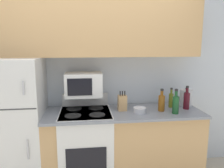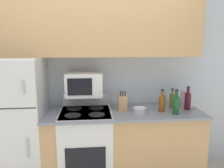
# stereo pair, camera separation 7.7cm
# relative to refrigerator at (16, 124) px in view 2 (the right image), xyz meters

# --- Properties ---
(wall_back) EXTENTS (8.00, 0.05, 2.55)m
(wall_back) POSITION_rel_refrigerator_xyz_m (0.97, 0.36, 0.48)
(wall_back) COLOR silver
(wall_back) RESTS_ON ground_plane
(lower_cabinets) EXTENTS (1.94, 0.66, 0.92)m
(lower_cabinets) POSITION_rel_refrigerator_xyz_m (1.31, -0.01, -0.33)
(lower_cabinets) COLOR tan
(lower_cabinets) RESTS_ON ground_plane
(refrigerator) EXTENTS (0.68, 0.67, 1.58)m
(refrigerator) POSITION_rel_refrigerator_xyz_m (0.00, 0.00, 0.00)
(refrigerator) COLOR silver
(refrigerator) RESTS_ON ground_plane
(upper_cabinets) EXTENTS (2.61, 0.34, 0.70)m
(upper_cabinets) POSITION_rel_refrigerator_xyz_m (0.97, 0.16, 1.14)
(upper_cabinets) COLOR tan
(upper_cabinets) RESTS_ON refrigerator
(stove) EXTENTS (0.62, 0.64, 1.09)m
(stove) POSITION_rel_refrigerator_xyz_m (0.83, -0.02, -0.31)
(stove) COLOR silver
(stove) RESTS_ON ground_plane
(microwave) EXTENTS (0.45, 0.32, 0.29)m
(microwave) POSITION_rel_refrigerator_xyz_m (0.82, 0.12, 0.45)
(microwave) COLOR silver
(microwave) RESTS_ON stove
(knife_block) EXTENTS (0.10, 0.11, 0.25)m
(knife_block) POSITION_rel_refrigerator_xyz_m (1.29, 0.02, 0.22)
(knife_block) COLOR tan
(knife_block) RESTS_ON lower_cabinets
(bowl) EXTENTS (0.16, 0.16, 0.07)m
(bowl) POSITION_rel_refrigerator_xyz_m (1.48, -0.12, 0.16)
(bowl) COLOR silver
(bowl) RESTS_ON lower_cabinets
(bottle_whiskey) EXTENTS (0.08, 0.08, 0.28)m
(bottle_whiskey) POSITION_rel_refrigerator_xyz_m (1.77, -0.07, 0.24)
(bottle_whiskey) COLOR brown
(bottle_whiskey) RESTS_ON lower_cabinets
(bottle_wine_red) EXTENTS (0.08, 0.08, 0.30)m
(bottle_wine_red) POSITION_rel_refrigerator_xyz_m (2.12, -0.02, 0.24)
(bottle_wine_red) COLOR #470F19
(bottle_wine_red) RESTS_ON lower_cabinets
(bottle_olive_oil) EXTENTS (0.06, 0.06, 0.26)m
(bottle_olive_oil) POSITION_rel_refrigerator_xyz_m (1.95, 0.07, 0.23)
(bottle_olive_oil) COLOR #5B6619
(bottle_olive_oil) RESTS_ON lower_cabinets
(bottle_wine_green) EXTENTS (0.08, 0.08, 0.30)m
(bottle_wine_green) POSITION_rel_refrigerator_xyz_m (1.90, -0.19, 0.24)
(bottle_wine_green) COLOR #194C23
(bottle_wine_green) RESTS_ON lower_cabinets
(kettle) EXTENTS (0.16, 0.16, 0.25)m
(kettle) POSITION_rel_refrigerator_xyz_m (2.17, 0.10, 0.24)
(kettle) COLOR #B7B7BC
(kettle) RESTS_ON lower_cabinets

